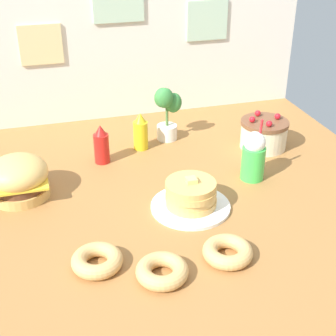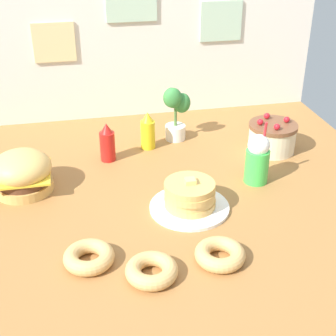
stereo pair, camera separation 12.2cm
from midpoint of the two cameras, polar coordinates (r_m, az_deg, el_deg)
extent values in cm
cube|color=#9E6B38|center=(197.92, -0.71, -4.11)|extent=(194.57, 188.65, 2.00)
cube|color=silver|center=(266.01, -6.31, 14.37)|extent=(194.57, 3.00, 81.57)
cube|color=beige|center=(259.81, -15.97, 13.65)|extent=(21.15, 1.20, 19.90)
cube|color=#B2D1B2|center=(272.77, 3.27, 16.81)|extent=(22.66, 1.20, 20.94)
cylinder|color=#DBA859|center=(210.31, -18.43, -2.62)|extent=(23.97, 23.97, 4.15)
cylinder|color=#59331E|center=(208.50, -18.58, -1.75)|extent=(22.05, 22.05, 3.23)
cube|color=yellow|center=(207.50, -18.67, -1.26)|extent=(22.77, 22.77, 0.92)
ellipsoid|color=#E5B260|center=(206.14, -18.80, -0.57)|extent=(24.45, 24.45, 13.83)
cylinder|color=white|center=(192.65, 0.82, -4.53)|extent=(31.35, 31.35, 1.38)
cylinder|color=#E0AD5B|center=(191.94, 0.89, -3.96)|extent=(20.04, 20.04, 2.58)
cylinder|color=#E0AD5B|center=(190.54, 0.81, -3.31)|extent=(19.77, 19.77, 2.58)
cylinder|color=#E0AD5B|center=(188.38, 0.90, -2.80)|extent=(19.43, 19.43, 2.58)
cylinder|color=#E0AD5B|center=(187.40, 0.81, -2.06)|extent=(19.75, 19.75, 2.58)
cube|color=#F7E072|center=(186.33, 0.85, -1.47)|extent=(4.06, 4.06, 1.84)
cylinder|color=beige|center=(240.55, 9.67, 3.69)|extent=(22.13, 22.13, 11.99)
cylinder|color=brown|center=(237.74, 9.80, 5.20)|extent=(23.01, 23.01, 1.84)
sphere|color=red|center=(239.96, 11.25, 5.91)|extent=(2.95, 2.95, 2.95)
sphere|color=red|center=(241.91, 9.01, 6.31)|extent=(2.95, 2.95, 2.95)
sphere|color=red|center=(234.43, 8.34, 5.61)|extent=(2.95, 2.95, 2.95)
sphere|color=red|center=(230.93, 10.25, 5.08)|extent=(2.95, 2.95, 2.95)
cylinder|color=red|center=(225.83, -9.29, 2.24)|extent=(7.01, 7.01, 13.83)
cone|color=red|center=(221.90, -9.48, 4.37)|extent=(5.61, 5.61, 4.61)
cylinder|color=yellow|center=(236.32, -4.69, 3.80)|extent=(7.01, 7.01, 13.83)
cone|color=yellow|center=(232.57, -4.78, 5.85)|extent=(5.61, 5.61, 4.61)
cylinder|color=green|center=(211.58, 8.26, 0.54)|extent=(10.14, 10.14, 14.75)
sphere|color=white|center=(207.10, 8.45, 2.96)|extent=(9.22, 9.22, 9.22)
cylinder|color=red|center=(206.62, 9.02, 3.77)|extent=(1.11, 2.55, 14.79)
torus|color=tan|center=(165.85, -10.40, -10.62)|extent=(17.15, 17.15, 5.16)
torus|color=#D89ED8|center=(165.62, -10.41, -10.52)|extent=(16.37, 16.37, 4.39)
torus|color=tan|center=(159.47, -2.93, -11.97)|extent=(17.15, 17.15, 5.16)
torus|color=pink|center=(159.23, -2.93, -11.87)|extent=(16.37, 16.37, 4.39)
torus|color=tan|center=(167.34, 4.88, -9.76)|extent=(17.15, 17.15, 5.16)
torus|color=#F2E5C6|center=(167.11, 4.88, -9.66)|extent=(16.37, 16.37, 4.39)
cylinder|color=white|center=(246.76, -1.54, 4.19)|extent=(10.14, 10.14, 7.38)
cylinder|color=#4C7238|center=(242.70, -1.57, 6.37)|extent=(1.48, 1.48, 12.91)
ellipsoid|color=#38843D|center=(240.66, -0.81, 7.60)|extent=(8.30, 5.53, 10.14)
ellipsoid|color=#38843D|center=(242.25, -2.10, 8.19)|extent=(8.30, 5.53, 10.14)
ellipsoid|color=#38843D|center=(236.45, -1.85, 8.14)|extent=(8.30, 5.53, 10.14)
camera|label=1|loc=(0.06, -91.83, -1.01)|focal=52.24mm
camera|label=2|loc=(0.06, 88.17, 1.01)|focal=52.24mm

